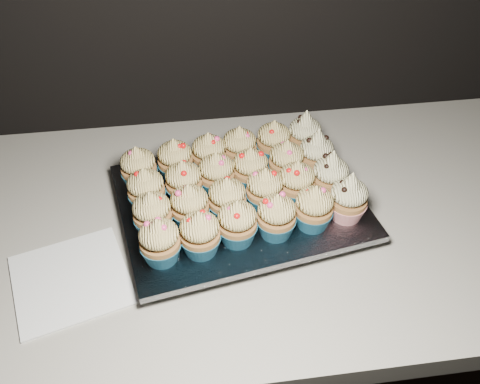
% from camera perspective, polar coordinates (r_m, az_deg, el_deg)
% --- Properties ---
extents(cabinet, '(2.40, 0.60, 0.86)m').
position_cam_1_polar(cabinet, '(1.32, 4.15, -16.66)').
color(cabinet, black).
rests_on(cabinet, ground).
extents(worktop, '(2.44, 0.64, 0.04)m').
position_cam_1_polar(worktop, '(0.97, 5.45, -2.71)').
color(worktop, beige).
rests_on(worktop, cabinet).
extents(napkin, '(0.21, 0.21, 0.00)m').
position_cam_1_polar(napkin, '(0.88, -17.59, -8.92)').
color(napkin, white).
rests_on(napkin, worktop).
extents(baking_tray, '(0.42, 0.34, 0.02)m').
position_cam_1_polar(baking_tray, '(0.94, 0.00, -1.77)').
color(baking_tray, black).
rests_on(baking_tray, worktop).
extents(foil_lining, '(0.45, 0.38, 0.01)m').
position_cam_1_polar(foil_lining, '(0.92, 0.00, -1.01)').
color(foil_lining, silver).
rests_on(foil_lining, baking_tray).
extents(cupcake_0, '(0.06, 0.06, 0.08)m').
position_cam_1_polar(cupcake_0, '(0.81, -8.56, -5.20)').
color(cupcake_0, '#195977').
rests_on(cupcake_0, foil_lining).
extents(cupcake_1, '(0.06, 0.06, 0.08)m').
position_cam_1_polar(cupcake_1, '(0.81, -4.29, -4.46)').
color(cupcake_1, '#195977').
rests_on(cupcake_1, foil_lining).
extents(cupcake_2, '(0.06, 0.06, 0.08)m').
position_cam_1_polar(cupcake_2, '(0.83, -0.30, -3.30)').
color(cupcake_2, '#195977').
rests_on(cupcake_2, foil_lining).
extents(cupcake_3, '(0.06, 0.06, 0.08)m').
position_cam_1_polar(cupcake_3, '(0.84, 3.91, -2.58)').
color(cupcake_3, '#195977').
rests_on(cupcake_3, foil_lining).
extents(cupcake_4, '(0.06, 0.06, 0.08)m').
position_cam_1_polar(cupcake_4, '(0.86, 7.89, -1.66)').
color(cupcake_4, '#195977').
rests_on(cupcake_4, foil_lining).
extents(cupcake_5, '(0.06, 0.06, 0.10)m').
position_cam_1_polar(cupcake_5, '(0.88, 11.50, -0.66)').
color(cupcake_5, red).
rests_on(cupcake_5, foil_lining).
extents(cupcake_6, '(0.06, 0.06, 0.08)m').
position_cam_1_polar(cupcake_6, '(0.85, -9.32, -2.29)').
color(cupcake_6, '#195977').
rests_on(cupcake_6, foil_lining).
extents(cupcake_7, '(0.06, 0.06, 0.08)m').
position_cam_1_polar(cupcake_7, '(0.86, -5.37, -1.52)').
color(cupcake_7, '#195977').
rests_on(cupcake_7, foil_lining).
extents(cupcake_8, '(0.06, 0.06, 0.08)m').
position_cam_1_polar(cupcake_8, '(0.86, -1.37, -0.78)').
color(cupcake_8, '#195977').
rests_on(cupcake_8, foil_lining).
extents(cupcake_9, '(0.06, 0.06, 0.08)m').
position_cam_1_polar(cupcake_9, '(0.88, 2.65, 0.23)').
color(cupcake_9, '#195977').
rests_on(cupcake_9, foil_lining).
extents(cupcake_10, '(0.06, 0.06, 0.08)m').
position_cam_1_polar(cupcake_10, '(0.90, 6.03, 0.99)').
color(cupcake_10, '#195977').
rests_on(cupcake_10, foil_lining).
extents(cupcake_11, '(0.06, 0.06, 0.10)m').
position_cam_1_polar(cupcake_11, '(0.92, 9.62, 1.71)').
color(cupcake_11, red).
rests_on(cupcake_11, foil_lining).
extents(cupcake_12, '(0.06, 0.06, 0.08)m').
position_cam_1_polar(cupcake_12, '(0.89, -9.97, 0.24)').
color(cupcake_12, '#195977').
rests_on(cupcake_12, foil_lining).
extents(cupcake_13, '(0.06, 0.06, 0.08)m').
position_cam_1_polar(cupcake_13, '(0.90, -6.02, 1.05)').
color(cupcake_13, '#195977').
rests_on(cupcake_13, foil_lining).
extents(cupcake_14, '(0.06, 0.06, 0.08)m').
position_cam_1_polar(cupcake_14, '(0.91, -2.51, 1.96)').
color(cupcake_14, '#195977').
rests_on(cupcake_14, foil_lining).
extents(cupcake_15, '(0.06, 0.06, 0.08)m').
position_cam_1_polar(cupcake_15, '(0.92, 1.12, 2.48)').
color(cupcake_15, '#195977').
rests_on(cupcake_15, foil_lining).
extents(cupcake_16, '(0.06, 0.06, 0.08)m').
position_cam_1_polar(cupcake_16, '(0.94, 4.95, 3.26)').
color(cupcake_16, '#195977').
rests_on(cupcake_16, foil_lining).
extents(cupcake_17, '(0.06, 0.06, 0.10)m').
position_cam_1_polar(cupcake_17, '(0.96, 8.13, 4.05)').
color(cupcake_17, red).
rests_on(cupcake_17, foil_lining).
extents(cupcake_18, '(0.06, 0.06, 0.08)m').
position_cam_1_polar(cupcake_18, '(0.94, -10.76, 2.53)').
color(cupcake_18, '#195977').
rests_on(cupcake_18, foil_lining).
extents(cupcake_19, '(0.06, 0.06, 0.08)m').
position_cam_1_polar(cupcake_19, '(0.95, -6.92, 3.42)').
color(cupcake_19, '#195977').
rests_on(cupcake_19, foil_lining).
extents(cupcake_20, '(0.06, 0.06, 0.08)m').
position_cam_1_polar(cupcake_20, '(0.96, -3.32, 4.09)').
color(cupcake_20, '#195977').
rests_on(cupcake_20, foil_lining).
extents(cupcake_21, '(0.06, 0.06, 0.08)m').
position_cam_1_polar(cupcake_21, '(0.97, -0.05, 4.79)').
color(cupcake_21, '#195977').
rests_on(cupcake_21, foil_lining).
extents(cupcake_22, '(0.06, 0.06, 0.08)m').
position_cam_1_polar(cupcake_22, '(0.99, 3.60, 5.42)').
color(cupcake_22, '#195977').
rests_on(cupcake_22, foil_lining).
extents(cupcake_23, '(0.06, 0.06, 0.10)m').
position_cam_1_polar(cupcake_23, '(1.00, 6.91, 6.08)').
color(cupcake_23, red).
rests_on(cupcake_23, foil_lining).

